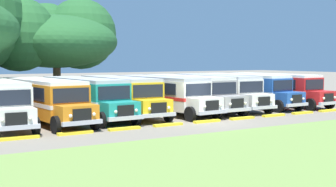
% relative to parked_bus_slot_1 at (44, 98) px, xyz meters
% --- Properties ---
extents(ground_plane, '(220.00, 220.00, 0.00)m').
position_rel_parked_bus_slot_1_xyz_m(ground_plane, '(8.99, -5.24, -1.58)').
color(ground_plane, slate).
extents(foreground_grass_strip, '(80.00, 11.30, 0.01)m').
position_rel_parked_bus_slot_1_xyz_m(foreground_grass_strip, '(8.99, -14.88, -1.58)').
color(foreground_grass_strip, olive).
rests_on(foreground_grass_strip, ground_plane).
extents(parked_bus_slot_1, '(3.24, 10.92, 2.82)m').
position_rel_parked_bus_slot_1_xyz_m(parked_bus_slot_1, '(0.00, 0.00, 0.00)').
color(parked_bus_slot_1, orange).
rests_on(parked_bus_slot_1, ground_plane).
extents(parked_bus_slot_2, '(3.13, 10.90, 2.82)m').
position_rel_parked_bus_slot_1_xyz_m(parked_bus_slot_2, '(3.03, 0.51, 0.00)').
color(parked_bus_slot_2, teal).
rests_on(parked_bus_slot_2, ground_plane).
extents(parked_bus_slot_3, '(2.89, 10.86, 2.82)m').
position_rel_parked_bus_slot_1_xyz_m(parked_bus_slot_3, '(5.92, 0.81, 0.00)').
color(parked_bus_slot_3, yellow).
rests_on(parked_bus_slot_3, ground_plane).
extents(parked_bus_slot_4, '(3.34, 10.94, 2.82)m').
position_rel_parked_bus_slot_1_xyz_m(parked_bus_slot_4, '(9.15, 0.20, 0.00)').
color(parked_bus_slot_4, silver).
rests_on(parked_bus_slot_4, ground_plane).
extents(parked_bus_slot_5, '(2.90, 10.87, 2.82)m').
position_rel_parked_bus_slot_1_xyz_m(parked_bus_slot_5, '(11.85, 0.50, 0.00)').
color(parked_bus_slot_5, '#9E9993').
rests_on(parked_bus_slot_5, ground_plane).
extents(parked_bus_slot_6, '(2.96, 10.87, 2.82)m').
position_rel_parked_bus_slot_1_xyz_m(parked_bus_slot_6, '(14.83, 0.66, 0.00)').
color(parked_bus_slot_6, silver).
rests_on(parked_bus_slot_6, ground_plane).
extents(parked_bus_slot_7, '(3.17, 10.91, 2.82)m').
position_rel_parked_bus_slot_1_xyz_m(parked_bus_slot_7, '(17.97, 0.81, 0.00)').
color(parked_bus_slot_7, '#23519E').
rests_on(parked_bus_slot_7, ground_plane).
extents(parked_bus_slot_8, '(3.02, 10.88, 2.82)m').
position_rel_parked_bus_slot_1_xyz_m(parked_bus_slot_8, '(21.20, 0.34, 0.00)').
color(parked_bus_slot_8, red).
rests_on(parked_bus_slot_8, ground_plane).
extents(curb_wheelstop_0, '(2.00, 0.36, 0.15)m').
position_rel_parked_bus_slot_1_xyz_m(curb_wheelstop_0, '(-3.06, -5.70, -1.51)').
color(curb_wheelstop_0, yellow).
rests_on(curb_wheelstop_0, ground_plane).
extents(curb_wheelstop_1, '(2.00, 0.36, 0.15)m').
position_rel_parked_bus_slot_1_xyz_m(curb_wheelstop_1, '(-0.05, -5.70, -1.51)').
color(curb_wheelstop_1, yellow).
rests_on(curb_wheelstop_1, ground_plane).
extents(curb_wheelstop_2, '(2.00, 0.36, 0.15)m').
position_rel_parked_bus_slot_1_xyz_m(curb_wheelstop_2, '(2.97, -5.70, -1.51)').
color(curb_wheelstop_2, yellow).
rests_on(curb_wheelstop_2, ground_plane).
extents(curb_wheelstop_3, '(2.00, 0.36, 0.15)m').
position_rel_parked_bus_slot_1_xyz_m(curb_wheelstop_3, '(5.98, -5.70, -1.51)').
color(curb_wheelstop_3, yellow).
rests_on(curb_wheelstop_3, ground_plane).
extents(curb_wheelstop_4, '(2.00, 0.36, 0.15)m').
position_rel_parked_bus_slot_1_xyz_m(curb_wheelstop_4, '(8.99, -5.70, -1.51)').
color(curb_wheelstop_4, yellow).
rests_on(curb_wheelstop_4, ground_plane).
extents(curb_wheelstop_5, '(2.00, 0.36, 0.15)m').
position_rel_parked_bus_slot_1_xyz_m(curb_wheelstop_5, '(12.00, -5.70, -1.51)').
color(curb_wheelstop_5, yellow).
rests_on(curb_wheelstop_5, ground_plane).
extents(curb_wheelstop_6, '(2.00, 0.36, 0.15)m').
position_rel_parked_bus_slot_1_xyz_m(curb_wheelstop_6, '(15.01, -5.70, -1.51)').
color(curb_wheelstop_6, yellow).
rests_on(curb_wheelstop_6, ground_plane).
extents(curb_wheelstop_7, '(2.00, 0.36, 0.15)m').
position_rel_parked_bus_slot_1_xyz_m(curb_wheelstop_7, '(18.02, -5.70, -1.51)').
color(curb_wheelstop_7, yellow).
rests_on(curb_wheelstop_7, ground_plane).
extents(curb_wheelstop_8, '(2.00, 0.36, 0.15)m').
position_rel_parked_bus_slot_1_xyz_m(curb_wheelstop_8, '(21.04, -5.70, -1.51)').
color(curb_wheelstop_8, yellow).
rests_on(curb_wheelstop_8, ground_plane).
extents(broad_shade_tree, '(13.17, 10.91, 10.04)m').
position_rel_parked_bus_slot_1_xyz_m(broad_shade_tree, '(4.83, 12.32, 4.60)').
color(broad_shade_tree, brown).
rests_on(broad_shade_tree, ground_plane).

